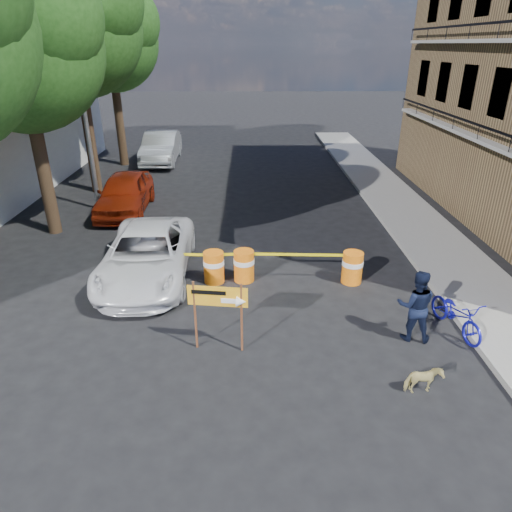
{
  "coord_description": "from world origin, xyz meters",
  "views": [
    {
      "loc": [
        0.07,
        -8.14,
        6.06
      ],
      "look_at": [
        0.24,
        2.07,
        1.3
      ],
      "focal_mm": 32.0,
      "sensor_mm": 36.0,
      "label": 1
    }
  ],
  "objects_px": {
    "detour_sign": "(225,302)",
    "sedan_red": "(125,193)",
    "pedestrian": "(416,306)",
    "bicycle": "(460,298)",
    "dog": "(423,380)",
    "barrel_mid_right": "(244,265)",
    "barrel_far_left": "(140,265)",
    "sedan_silver": "(161,147)",
    "barrel_mid_left": "(214,266)",
    "suv_white": "(147,255)",
    "barrel_far_right": "(352,267)"
  },
  "relations": [
    {
      "from": "detour_sign",
      "to": "sedan_red",
      "type": "height_order",
      "value": "detour_sign"
    },
    {
      "from": "pedestrian",
      "to": "bicycle",
      "type": "height_order",
      "value": "bicycle"
    },
    {
      "from": "pedestrian",
      "to": "dog",
      "type": "height_order",
      "value": "pedestrian"
    },
    {
      "from": "dog",
      "to": "sedan_red",
      "type": "bearing_deg",
      "value": 27.96
    },
    {
      "from": "barrel_mid_right",
      "to": "barrel_far_left",
      "type": "bearing_deg",
      "value": 178.59
    },
    {
      "from": "pedestrian",
      "to": "bicycle",
      "type": "distance_m",
      "value": 1.11
    },
    {
      "from": "sedan_silver",
      "to": "detour_sign",
      "type": "bearing_deg",
      "value": -77.38
    },
    {
      "from": "barrel_mid_left",
      "to": "sedan_red",
      "type": "distance_m",
      "value": 7.15
    },
    {
      "from": "pedestrian",
      "to": "bicycle",
      "type": "xyz_separation_m",
      "value": [
        1.08,
        0.25,
        0.03
      ]
    },
    {
      "from": "sedan_red",
      "to": "sedan_silver",
      "type": "relative_size",
      "value": 0.89
    },
    {
      "from": "detour_sign",
      "to": "pedestrian",
      "type": "distance_m",
      "value": 4.2
    },
    {
      "from": "barrel_mid_right",
      "to": "pedestrian",
      "type": "xyz_separation_m",
      "value": [
        3.8,
        -2.84,
        0.37
      ]
    },
    {
      "from": "detour_sign",
      "to": "dog",
      "type": "bearing_deg",
      "value": -13.23
    },
    {
      "from": "barrel_mid_left",
      "to": "suv_white",
      "type": "relative_size",
      "value": 0.18
    },
    {
      "from": "barrel_far_right",
      "to": "pedestrian",
      "type": "relative_size",
      "value": 0.53
    },
    {
      "from": "barrel_far_left",
      "to": "barrel_far_right",
      "type": "relative_size",
      "value": 1.0
    },
    {
      "from": "detour_sign",
      "to": "pedestrian",
      "type": "bearing_deg",
      "value": 12.37
    },
    {
      "from": "barrel_far_right",
      "to": "bicycle",
      "type": "bearing_deg",
      "value": -52.26
    },
    {
      "from": "barrel_mid_left",
      "to": "sedan_silver",
      "type": "bearing_deg",
      "value": 105.17
    },
    {
      "from": "barrel_far_right",
      "to": "dog",
      "type": "height_order",
      "value": "barrel_far_right"
    },
    {
      "from": "pedestrian",
      "to": "sedan_silver",
      "type": "bearing_deg",
      "value": -51.18
    },
    {
      "from": "barrel_far_left",
      "to": "pedestrian",
      "type": "distance_m",
      "value": 7.31
    },
    {
      "from": "barrel_mid_right",
      "to": "sedan_red",
      "type": "distance_m",
      "value": 7.59
    },
    {
      "from": "bicycle",
      "to": "sedan_red",
      "type": "distance_m",
      "value": 12.84
    },
    {
      "from": "barrel_mid_left",
      "to": "sedan_red",
      "type": "height_order",
      "value": "sedan_red"
    },
    {
      "from": "detour_sign",
      "to": "barrel_far_right",
      "type": "bearing_deg",
      "value": 49.58
    },
    {
      "from": "bicycle",
      "to": "sedan_silver",
      "type": "relative_size",
      "value": 0.35
    },
    {
      "from": "pedestrian",
      "to": "sedan_silver",
      "type": "xyz_separation_m",
      "value": [
        -8.52,
        17.1,
        -0.02
      ]
    },
    {
      "from": "barrel_mid_right",
      "to": "barrel_far_right",
      "type": "distance_m",
      "value": 3.0
    },
    {
      "from": "pedestrian",
      "to": "sedan_red",
      "type": "distance_m",
      "value": 12.23
    },
    {
      "from": "barrel_far_left",
      "to": "suv_white",
      "type": "distance_m",
      "value": 0.34
    },
    {
      "from": "detour_sign",
      "to": "sedan_red",
      "type": "xyz_separation_m",
      "value": [
        -4.35,
        9.14,
        -0.42
      ]
    },
    {
      "from": "barrel_far_left",
      "to": "sedan_red",
      "type": "bearing_deg",
      "value": 107.32
    },
    {
      "from": "suv_white",
      "to": "pedestrian",
      "type": "bearing_deg",
      "value": -27.11
    },
    {
      "from": "barrel_far_right",
      "to": "detour_sign",
      "type": "xyz_separation_m",
      "value": [
        -3.37,
        -3.05,
        0.71
      ]
    },
    {
      "from": "barrel_mid_left",
      "to": "sedan_red",
      "type": "xyz_separation_m",
      "value": [
        -3.89,
        6.0,
        0.29
      ]
    },
    {
      "from": "pedestrian",
      "to": "barrel_far_left",
      "type": "bearing_deg",
      "value": -11.2
    },
    {
      "from": "dog",
      "to": "pedestrian",
      "type": "bearing_deg",
      "value": -21.47
    },
    {
      "from": "barrel_far_left",
      "to": "pedestrian",
      "type": "bearing_deg",
      "value": -23.55
    },
    {
      "from": "barrel_far_right",
      "to": "detour_sign",
      "type": "height_order",
      "value": "detour_sign"
    },
    {
      "from": "suv_white",
      "to": "sedan_silver",
      "type": "height_order",
      "value": "sedan_silver"
    },
    {
      "from": "barrel_mid_right",
      "to": "detour_sign",
      "type": "bearing_deg",
      "value": -96.59
    },
    {
      "from": "detour_sign",
      "to": "sedan_red",
      "type": "relative_size",
      "value": 0.37
    },
    {
      "from": "barrel_far_left",
      "to": "barrel_far_right",
      "type": "height_order",
      "value": "same"
    },
    {
      "from": "barrel_mid_left",
      "to": "barrel_mid_right",
      "type": "distance_m",
      "value": 0.84
    },
    {
      "from": "barrel_mid_left",
      "to": "sedan_red",
      "type": "relative_size",
      "value": 0.2
    },
    {
      "from": "dog",
      "to": "sedan_silver",
      "type": "relative_size",
      "value": 0.14
    },
    {
      "from": "barrel_mid_right",
      "to": "barrel_far_right",
      "type": "bearing_deg",
      "value": -2.99
    },
    {
      "from": "detour_sign",
      "to": "barrel_far_left",
      "type": "bearing_deg",
      "value": 134.92
    },
    {
      "from": "barrel_far_left",
      "to": "barrel_mid_right",
      "type": "distance_m",
      "value": 2.89
    }
  ]
}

